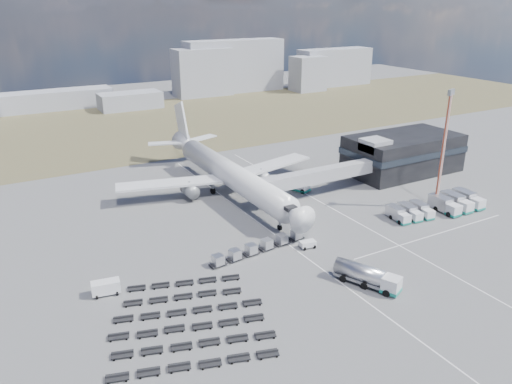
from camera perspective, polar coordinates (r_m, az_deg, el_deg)
ground at (r=94.22m, az=5.64°, el=-6.36°), size 420.00×420.00×0.00m
grass_strip at (r=189.53m, az=-13.81°, el=7.29°), size 420.00×90.00×0.01m
lane_markings at (r=101.70m, az=9.21°, el=-4.38°), size 47.12×110.00×0.01m
terminal at (r=138.68m, az=16.39°, el=4.31°), size 30.40×16.40×11.00m
jet_bridge at (r=116.04m, az=6.44°, el=1.72°), size 30.30×3.80×7.05m
airliner at (r=117.87m, az=-3.27°, el=2.26°), size 51.59×64.53×17.62m
skyline at (r=224.70m, az=-18.69°, el=11.30°), size 309.30×27.71×25.18m
fuel_tanker at (r=83.39m, az=12.59°, el=-9.33°), size 7.08×11.02×3.51m
pushback_tug at (r=93.98m, az=5.92°, el=-5.98°), size 3.13×2.02×1.36m
utility_van at (r=82.89m, az=-16.78°, el=-10.45°), size 4.61×2.62×2.32m
catering_truck at (r=121.47m, az=4.61°, el=0.97°), size 5.14×7.47×3.17m
service_trucks_near at (r=110.49m, az=17.18°, el=-2.20°), size 8.97×7.22×2.51m
service_trucks_far at (r=118.58m, az=21.94°, el=-1.06°), size 10.18×7.78×3.05m
uld_row at (r=91.70m, az=0.35°, el=-6.28°), size 20.57×3.94×1.86m
baggage_dollies at (r=74.49m, az=-7.84°, el=-14.33°), size 26.16×26.48×0.69m
floodlight_mast at (r=114.20m, az=20.59°, el=4.43°), size 2.49×2.03×26.22m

